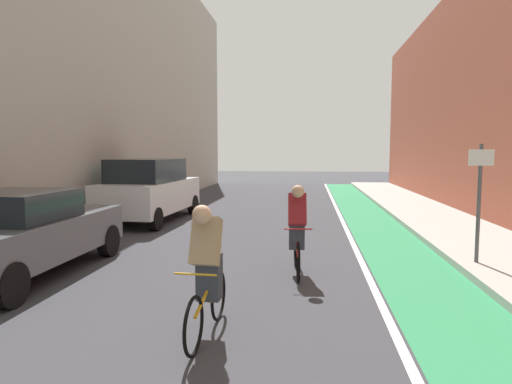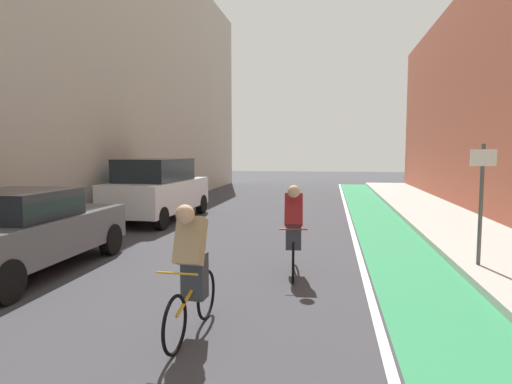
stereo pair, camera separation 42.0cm
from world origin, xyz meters
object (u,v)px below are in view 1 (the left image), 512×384
object	(u,v)px
parked_sedan_gray	(22,233)
street_sign_post	(479,191)
cyclist_trailing	(297,229)
parked_suv_white	(150,189)
cyclist_mid	(207,266)

from	to	relation	value
parked_sedan_gray	street_sign_post	xyz separation A→B (m)	(8.17, 1.44, 0.69)
parked_sedan_gray	cyclist_trailing	world-z (taller)	cyclist_trailing
parked_suv_white	cyclist_trailing	distance (m)	7.42
parked_suv_white	cyclist_mid	xyz separation A→B (m)	(3.85, -8.49, -0.17)
parked_sedan_gray	cyclist_trailing	bearing A→B (deg)	8.90
parked_sedan_gray	parked_suv_white	world-z (taller)	parked_suv_white
street_sign_post	parked_sedan_gray	bearing A→B (deg)	-170.02
cyclist_mid	cyclist_trailing	distance (m)	3.03
parked_suv_white	street_sign_post	distance (m)	9.57
parked_sedan_gray	street_sign_post	world-z (taller)	street_sign_post
parked_sedan_gray	cyclist_mid	bearing A→B (deg)	-28.75
cyclist_mid	parked_sedan_gray	bearing A→B (deg)	151.25
cyclist_mid	street_sign_post	distance (m)	5.63
parked_sedan_gray	street_sign_post	bearing A→B (deg)	9.98
cyclist_mid	street_sign_post	size ratio (longest dim) A/B	0.77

